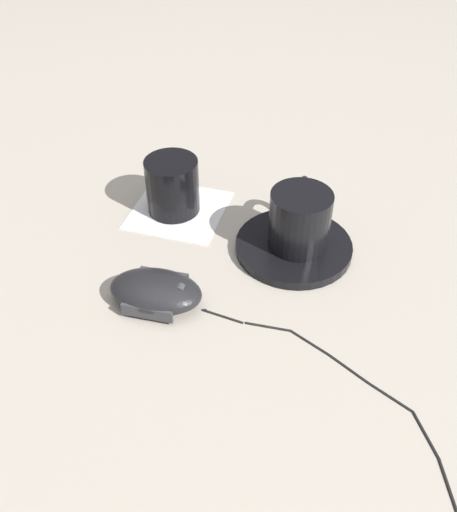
{
  "coord_description": "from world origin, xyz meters",
  "views": [
    {
      "loc": [
        -0.53,
        -0.01,
        0.47
      ],
      "look_at": [
        -0.03,
        -0.01,
        0.03
      ],
      "focal_mm": 40.0,
      "sensor_mm": 36.0,
      "label": 1
    }
  ],
  "objects_px": {
    "computer_mouse": "(156,291)",
    "drinking_glass": "(172,186)",
    "coffee_cup": "(300,218)",
    "saucer": "(294,247)"
  },
  "relations": [
    {
      "from": "computer_mouse",
      "to": "drinking_glass",
      "type": "relative_size",
      "value": 1.6
    },
    {
      "from": "drinking_glass",
      "to": "computer_mouse",
      "type": "bearing_deg",
      "value": 177.68
    },
    {
      "from": "coffee_cup",
      "to": "computer_mouse",
      "type": "relative_size",
      "value": 0.9
    },
    {
      "from": "computer_mouse",
      "to": "saucer",
      "type": "bearing_deg",
      "value": -61.11
    },
    {
      "from": "computer_mouse",
      "to": "coffee_cup",
      "type": "bearing_deg",
      "value": -61.02
    },
    {
      "from": "saucer",
      "to": "drinking_glass",
      "type": "xyz_separation_m",
      "value": [
        0.09,
        0.16,
        0.03
      ]
    },
    {
      "from": "saucer",
      "to": "coffee_cup",
      "type": "xyz_separation_m",
      "value": [
        0.0,
        -0.0,
        0.04
      ]
    },
    {
      "from": "saucer",
      "to": "drinking_glass",
      "type": "distance_m",
      "value": 0.18
    },
    {
      "from": "saucer",
      "to": "drinking_glass",
      "type": "bearing_deg",
      "value": 61.36
    },
    {
      "from": "saucer",
      "to": "computer_mouse",
      "type": "bearing_deg",
      "value": 118.89
    }
  ]
}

